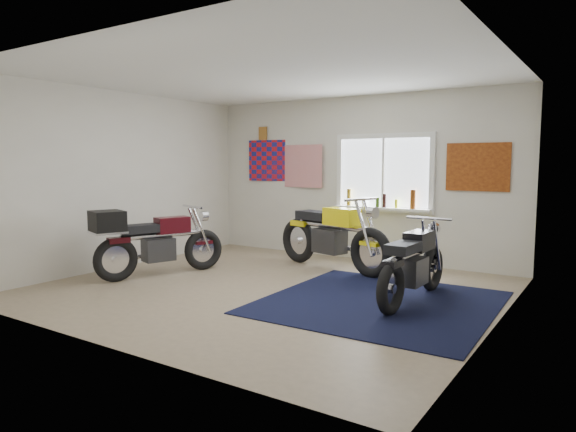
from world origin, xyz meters
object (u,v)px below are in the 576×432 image
Objects in this scene: yellow_triumph at (332,237)px; maroon_tourer at (151,241)px; black_chrome_bike at (413,266)px; navy_rug at (379,302)px.

maroon_tourer is (-1.89, -1.86, 0.02)m from yellow_triumph.
navy_rug is at bearing 132.58° from black_chrome_bike.
yellow_triumph is at bearing 135.20° from navy_rug.
yellow_triumph is at bearing 58.26° from black_chrome_bike.
yellow_triumph is 2.65m from maroon_tourer.
yellow_triumph is at bearing -25.70° from maroon_tourer.
maroon_tourer reaches higher than black_chrome_bike.
yellow_triumph reaches higher than black_chrome_bike.
yellow_triumph is (-1.36, 1.35, 0.49)m from navy_rug.
navy_rug is 1.98m from yellow_triumph.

